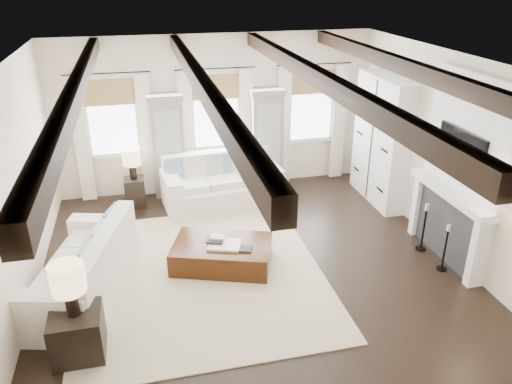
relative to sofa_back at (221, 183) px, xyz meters
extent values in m
plane|color=black|center=(0.06, -2.93, -0.40)|extent=(7.50, 7.50, 0.00)
cube|color=white|center=(0.06, 0.82, 1.20)|extent=(6.50, 0.04, 3.20)
cube|color=white|center=(-3.19, -2.93, 1.20)|extent=(0.04, 7.50, 3.20)
cube|color=white|center=(3.31, -2.93, 1.20)|extent=(0.04, 7.50, 3.20)
cube|color=white|center=(0.06, -2.93, 2.80)|extent=(6.50, 7.50, 0.04)
cube|color=black|center=(-2.14, -2.93, 2.68)|extent=(0.16, 7.40, 0.22)
cube|color=black|center=(-0.69, -2.93, 2.68)|extent=(0.16, 7.40, 0.22)
cube|color=black|center=(0.81, -2.93, 2.68)|extent=(0.16, 7.40, 0.22)
cube|color=black|center=(2.26, -2.93, 2.68)|extent=(0.16, 7.40, 0.22)
cube|color=white|center=(-1.99, 0.79, 1.25)|extent=(0.90, 0.03, 1.45)
cube|color=olive|center=(-1.99, 0.73, 1.78)|extent=(0.94, 0.04, 0.50)
cube|color=white|center=(-2.61, 0.69, 0.87)|extent=(0.28, 0.08, 2.50)
cube|color=white|center=(-1.37, 0.69, 0.87)|extent=(0.28, 0.08, 2.50)
cylinder|color=black|center=(-1.99, 0.68, 2.15)|extent=(1.60, 0.02, 0.02)
cube|color=white|center=(0.06, 0.79, 1.25)|extent=(0.90, 0.03, 1.45)
cube|color=olive|center=(0.06, 0.73, 1.78)|extent=(0.94, 0.04, 0.50)
cube|color=white|center=(-0.56, 0.69, 0.87)|extent=(0.28, 0.08, 2.50)
cube|color=white|center=(0.68, 0.69, 0.87)|extent=(0.28, 0.08, 2.50)
cylinder|color=black|center=(0.06, 0.68, 2.15)|extent=(1.60, 0.02, 0.02)
cube|color=white|center=(2.11, 0.79, 1.25)|extent=(0.90, 0.03, 1.45)
cube|color=olive|center=(2.11, 0.73, 1.78)|extent=(0.94, 0.04, 0.50)
cube|color=white|center=(1.49, 0.69, 0.87)|extent=(0.28, 0.08, 2.50)
cube|color=white|center=(2.73, 0.69, 0.87)|extent=(0.28, 0.08, 2.50)
cylinder|color=black|center=(2.11, 0.68, 2.15)|extent=(1.60, 0.02, 0.02)
cube|color=#9D988A|center=(-0.97, 0.60, 0.60)|extent=(0.64, 0.38, 2.00)
cube|color=#B2B7BA|center=(-0.97, 0.40, 0.75)|extent=(0.48, 0.02, 1.40)
cube|color=#9D988A|center=(-0.97, 0.60, 1.66)|extent=(0.70, 0.42, 0.12)
cube|color=#9D988A|center=(1.08, 0.60, 0.60)|extent=(0.64, 0.38, 2.00)
cube|color=#B2B7BA|center=(1.08, 0.40, 0.75)|extent=(0.48, 0.02, 1.40)
cube|color=#9D988A|center=(1.08, 0.60, 1.66)|extent=(0.70, 0.42, 0.12)
cube|color=#272729|center=(3.22, -2.93, 0.15)|extent=(0.18, 1.50, 1.10)
cube|color=black|center=(3.19, -2.93, 0.00)|extent=(0.10, 0.90, 0.70)
cube|color=white|center=(3.18, -3.75, 0.15)|extent=(0.26, 0.14, 1.10)
cube|color=white|center=(3.18, -2.11, 0.15)|extent=(0.26, 0.14, 1.10)
cube|color=white|center=(3.15, -2.93, 0.76)|extent=(0.32, 1.90, 0.12)
cube|color=white|center=(3.26, -2.93, 1.70)|extent=(0.10, 1.90, 1.80)
cube|color=black|center=(3.19, -2.93, 1.45)|extent=(0.07, 1.10, 0.64)
cylinder|color=#FFD899|center=(3.21, -3.98, 1.35)|extent=(0.10, 0.10, 0.14)
cube|color=silver|center=(3.11, -0.58, 0.85)|extent=(0.40, 1.70, 2.50)
cube|color=black|center=(2.90, -0.58, 0.85)|extent=(0.01, 0.02, 2.40)
cube|color=beige|center=(-0.76, -2.53, -0.39)|extent=(3.69, 4.14, 0.02)
cube|color=white|center=(0.01, -0.08, -0.19)|extent=(2.40, 1.28, 0.44)
cube|color=white|center=(-0.03, 0.32, 0.31)|extent=(2.20, 0.47, 0.55)
cube|color=white|center=(-0.99, -0.18, 0.18)|extent=(0.39, 1.01, 0.28)
cube|color=white|center=(1.01, 0.03, 0.18)|extent=(0.39, 1.01, 0.28)
cube|color=white|center=(-0.62, -0.20, 0.11)|extent=(0.68, 0.72, 0.15)
cube|color=white|center=(0.01, -0.13, 0.11)|extent=(0.68, 0.72, 0.15)
cube|color=white|center=(0.65, -0.06, 0.11)|extent=(0.68, 0.72, 0.15)
cube|color=#6586A9|center=(-0.83, 0.05, 0.34)|extent=(0.48, 0.29, 0.48)
cube|color=silver|center=(-0.50, 0.08, 0.34)|extent=(0.48, 0.29, 0.48)
cube|color=beige|center=(-0.18, 0.12, 0.34)|extent=(0.48, 0.29, 0.48)
cube|color=#6586A9|center=(0.15, 0.15, 0.34)|extent=(0.48, 0.29, 0.48)
cube|color=silver|center=(0.48, 0.19, 0.34)|extent=(0.48, 0.29, 0.48)
cube|color=beige|center=(0.80, 0.22, 0.34)|extent=(0.48, 0.29, 0.48)
cube|color=white|center=(-2.49, -2.65, -0.18)|extent=(1.64, 2.53, 0.44)
cube|color=white|center=(-2.10, -2.76, 0.32)|extent=(0.83, 2.20, 0.56)
cube|color=white|center=(-2.22, -1.66, 0.18)|extent=(1.04, 0.55, 0.29)
cube|color=white|center=(-2.77, -3.63, 0.18)|extent=(1.04, 0.55, 0.29)
cube|color=white|center=(-2.37, -2.01, 0.12)|extent=(0.81, 0.78, 0.16)
cube|color=white|center=(-2.55, -2.63, 0.12)|extent=(0.81, 0.78, 0.16)
cube|color=white|center=(-2.72, -3.25, 0.12)|extent=(0.81, 0.78, 0.16)
cube|color=#6586A9|center=(-2.06, -1.90, 0.35)|extent=(0.36, 0.51, 0.48)
cube|color=silver|center=(-2.21, -2.44, 0.35)|extent=(0.36, 0.51, 0.48)
cube|color=beige|center=(-2.36, -2.97, 0.35)|extent=(0.36, 0.51, 0.48)
cube|color=#6586A9|center=(-2.51, -3.51, 0.35)|extent=(0.36, 0.51, 0.48)
cube|color=black|center=(-0.39, -2.35, -0.20)|extent=(1.75, 1.41, 0.40)
cube|color=white|center=(-0.36, -2.43, 0.02)|extent=(0.60, 0.53, 0.04)
cube|color=#262628|center=(-0.50, -2.33, 0.06)|extent=(0.31, 0.28, 0.04)
cube|color=beige|center=(-0.45, -2.29, 0.09)|extent=(0.26, 0.23, 0.03)
cube|color=#262628|center=(-0.09, -2.61, 0.01)|extent=(0.29, 0.25, 0.03)
cube|color=black|center=(-2.44, -3.92, -0.10)|extent=(0.61, 0.61, 0.61)
cylinder|color=black|center=(-2.44, -3.92, 0.37)|extent=(0.15, 0.15, 0.33)
cylinder|color=#F9D89E|center=(-2.44, -3.92, 0.71)|extent=(0.40, 0.40, 0.35)
cube|color=black|center=(-1.69, 0.21, -0.11)|extent=(0.39, 0.39, 0.58)
cylinder|color=black|center=(-1.69, 0.21, 0.33)|extent=(0.14, 0.14, 0.29)
cylinder|color=#F9D89E|center=(-1.69, 0.21, 0.63)|extent=(0.35, 0.35, 0.31)
cylinder|color=black|center=(2.96, -3.27, -0.39)|extent=(0.16, 0.16, 0.02)
cylinder|color=black|center=(2.96, -3.27, -0.05)|extent=(0.03, 0.03, 0.71)
cylinder|color=beige|center=(2.96, -3.27, 0.34)|extent=(0.06, 0.06, 0.10)
cylinder|color=black|center=(2.96, -2.64, -0.39)|extent=(0.17, 0.17, 0.02)
cylinder|color=black|center=(2.96, -2.64, -0.03)|extent=(0.03, 0.03, 0.75)
cylinder|color=beige|center=(2.96, -2.64, 0.39)|extent=(0.06, 0.06, 0.11)
camera|label=1|loc=(-1.44, -9.08, 3.98)|focal=35.00mm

